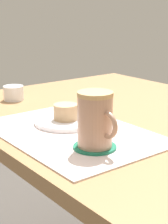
{
  "coord_description": "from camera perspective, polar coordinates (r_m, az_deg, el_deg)",
  "views": [
    {
      "loc": [
        0.82,
        -0.78,
        1.07
      ],
      "look_at": [
        0.08,
        -0.2,
        0.8
      ],
      "focal_mm": 60.0,
      "sensor_mm": 36.0,
      "label": 1
    }
  ],
  "objects": [
    {
      "name": "coffee_coaster",
      "position": [
        0.86,
        1.65,
        -5.33
      ],
      "size": [
        0.1,
        0.1,
        0.0
      ],
      "primitive_type": "cylinder",
      "color": "#196B4C",
      "rests_on": "placemat"
    },
    {
      "name": "dining_table",
      "position": [
        1.2,
        5.45,
        -3.83
      ],
      "size": [
        1.03,
        0.87,
        0.75
      ],
      "color": "#997047",
      "rests_on": "ground_plane"
    },
    {
      "name": "coffee_mug",
      "position": [
        0.84,
        1.78,
        -1.16
      ],
      "size": [
        0.11,
        0.08,
        0.13
      ],
      "color": "tan",
      "rests_on": "coffee_coaster"
    },
    {
      "name": "placemat",
      "position": [
        0.97,
        -1.87,
        -3.12
      ],
      "size": [
        0.47,
        0.33,
        0.0
      ],
      "primitive_type": "cube",
      "color": "silver",
      "rests_on": "dining_table"
    },
    {
      "name": "pastry",
      "position": [
        1.03,
        -2.81,
        0.02
      ],
      "size": [
        0.07,
        0.07,
        0.04
      ],
      "primitive_type": "cylinder",
      "color": "tan",
      "rests_on": "pastry_plate"
    },
    {
      "name": "sugar_bowl",
      "position": [
        1.32,
        -10.69,
        2.86
      ],
      "size": [
        0.07,
        0.07,
        0.05
      ],
      "primitive_type": "cylinder",
      "color": "white",
      "rests_on": "dining_table"
    },
    {
      "name": "pastry_plate",
      "position": [
        1.04,
        -2.79,
        -1.43
      ],
      "size": [
        0.17,
        0.17,
        0.01
      ],
      "primitive_type": "cylinder",
      "color": "white",
      "rests_on": "placemat"
    }
  ]
}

